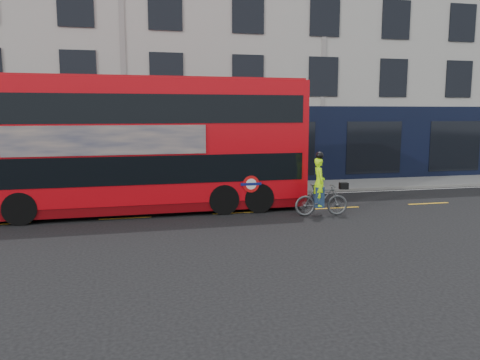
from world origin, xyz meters
name	(u,v)px	position (x,y,z in m)	size (l,w,h in m)	color
ground	(125,228)	(0.00, 0.00, 0.00)	(120.00, 120.00, 0.00)	black
pavement	(127,193)	(0.00, 6.50, 0.06)	(60.00, 3.00, 0.12)	slate
kerb	(127,199)	(0.00, 5.00, 0.07)	(60.00, 0.12, 0.13)	slate
building_terrace	(124,44)	(0.00, 12.94, 7.49)	(50.00, 10.07, 15.00)	#A6A49C
road_edge_line	(127,201)	(0.00, 4.70, 0.00)	(58.00, 0.10, 0.01)	silver
lane_dashes	(125,218)	(0.00, 1.50, 0.00)	(58.00, 0.12, 0.01)	gold
bus	(141,144)	(0.65, 2.55, 2.52)	(12.23, 3.00, 4.91)	red
cyclist	(321,195)	(6.83, 0.36, 0.77)	(1.97, 0.73, 2.31)	#474A4C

